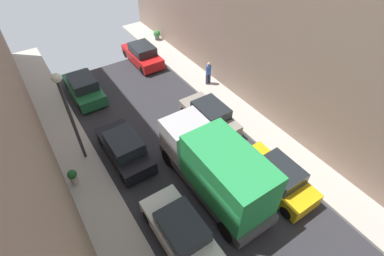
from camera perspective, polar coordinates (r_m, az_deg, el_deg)
The scene contains 13 objects.
ground at distance 14.22m, azimuth 8.25°, elevation -16.41°, with size 32.00×32.00×0.00m, color #2D2D33.
sidewalk_right at distance 16.78m, azimuth 21.56°, elevation -7.12°, with size 2.00×44.00×0.15m, color #B7B2A8.
parked_car_left_2 at distance 12.87m, azimuth -2.20°, elevation -19.66°, with size 1.78×4.20×1.57m.
parked_car_left_3 at distance 16.05m, azimuth -13.09°, elevation -3.93°, with size 1.78×4.20×1.57m.
parked_car_left_4 at distance 21.26m, azimuth -20.53°, elevation 7.42°, with size 1.78×4.20×1.57m.
parked_car_right_2 at distance 14.97m, azimuth 16.27°, elevation -9.25°, with size 1.78×4.20×1.57m.
parked_car_right_3 at distance 17.62m, azimuth 3.47°, elevation 2.38°, with size 1.78×4.20×1.57m.
parked_car_right_4 at distance 24.17m, azimuth -9.73°, elevation 14.05°, with size 1.78×4.20×1.57m.
delivery_truck at distance 13.41m, azimuth 4.73°, elevation -7.83°, with size 2.26×6.60×3.38m.
pedestrian at distance 20.93m, azimuth 3.26°, elevation 10.87°, with size 0.40×0.36×1.72m.
potted_plant_0 at distance 15.69m, azimuth -22.42°, elevation -8.79°, with size 0.46×0.46×0.86m.
potted_plant_2 at distance 27.52m, azimuth -6.94°, elevation 17.82°, with size 0.61×0.61×0.85m.
lamp_post at distance 14.81m, azimuth -23.42°, elevation 3.92°, with size 0.44×0.44×5.29m.
Camera 1 is at (-5.60, -4.89, 12.12)m, focal length 27.08 mm.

